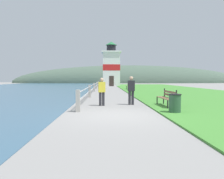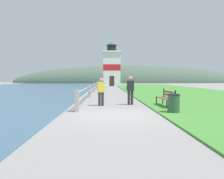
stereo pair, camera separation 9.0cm
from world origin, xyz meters
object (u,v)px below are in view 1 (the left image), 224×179
person_strolling (102,91)px  person_by_railing (131,89)px  park_bench_midway (129,86)px  lighthouse (111,67)px  trash_bin (175,104)px  park_bench_near (167,97)px

person_strolling → person_by_railing: 1.71m
park_bench_midway → lighthouse: bearing=-83.8°
park_bench_midway → trash_bin: size_ratio=2.27×
park_bench_near → person_strolling: 3.50m
park_bench_near → trash_bin: bearing=80.9°
park_bench_midway → park_bench_near: bearing=88.5°
park_bench_near → park_bench_midway: size_ratio=1.04×
lighthouse → park_bench_midway: bearing=-82.5°
person_strolling → person_by_railing: person_by_railing is taller
person_by_railing → trash_bin: person_by_railing is taller
person_by_railing → lighthouse: bearing=2.5°
trash_bin → lighthouse: bearing=92.7°
person_by_railing → trash_bin: (1.48, -3.19, -0.45)m
park_bench_near → person_strolling: size_ratio=1.29×
park_bench_near → lighthouse: lighthouse is taller
lighthouse → trash_bin: lighthouse is taller
park_bench_midway → lighthouse: (-1.99, 14.98, 3.32)m
park_bench_near → park_bench_midway: bearing=-91.6°
park_bench_near → lighthouse: size_ratio=0.22×
lighthouse → person_by_railing: bearing=-89.7°
person_strolling → lighthouse: bearing=-10.6°
park_bench_midway → person_by_railing: person_by_railing is taller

